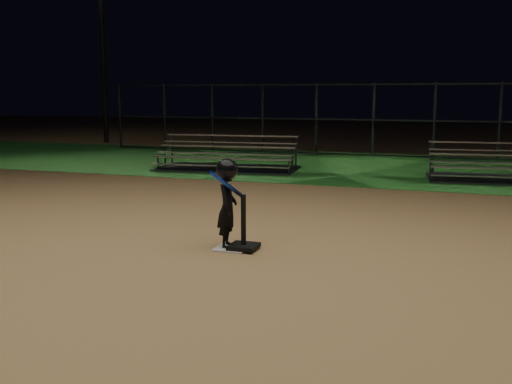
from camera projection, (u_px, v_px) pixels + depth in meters
name	position (u px, v px, depth m)	size (l,w,h in m)	color
ground	(232.00, 249.00, 8.21)	(80.00, 80.00, 0.00)	#AA7F4D
grass_strip	(357.00, 166.00, 17.51)	(60.00, 8.00, 0.01)	#1F5D1E
home_plate	(232.00, 248.00, 8.21)	(0.45, 0.45, 0.02)	beige
batting_tee	(244.00, 239.00, 8.13)	(0.38, 0.38, 0.76)	black
child_batter	(227.00, 201.00, 8.18)	(0.45, 0.65, 1.26)	black
bleacher_left	(227.00, 163.00, 16.69)	(4.10, 2.31, 0.96)	#B0B0B5
bleacher_right	(508.00, 174.00, 14.52)	(3.97, 2.27, 0.93)	#A7A7AC
backstop_fence	(373.00, 120.00, 20.09)	(20.08, 0.08, 2.50)	#38383D
light_pole_left	(101.00, 27.00, 25.24)	(0.90, 0.53, 8.30)	#2D2D30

